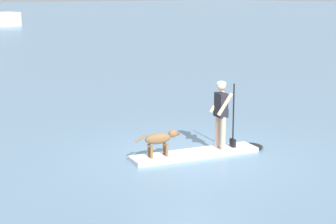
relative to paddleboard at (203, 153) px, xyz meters
name	(u,v)px	position (x,y,z in m)	size (l,w,h in m)	color
ground_plane	(195,156)	(-0.22, 0.06, -0.05)	(400.00, 400.00, 0.00)	slate
paddleboard	(203,153)	(0.00, 0.00, 0.00)	(3.48, 1.54, 0.10)	silver
person_paddler	(222,110)	(0.46, -0.13, 1.01)	(0.66, 0.56, 1.65)	tan
dog	(160,139)	(-1.09, 0.30, 0.45)	(1.08, 0.40, 0.59)	brown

